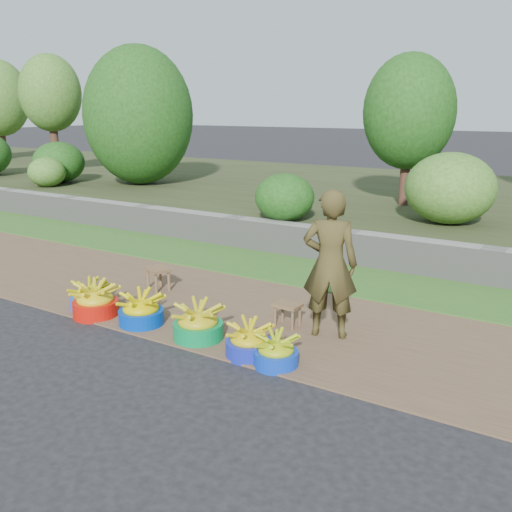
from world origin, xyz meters
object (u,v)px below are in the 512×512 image
Objects in this scene: basin_e at (249,342)px; vendor_woman at (330,264)px; basin_f at (276,352)px; stool_left at (158,272)px; stool_right at (288,308)px; basin_c at (141,311)px; basin_d at (198,324)px; basin_b at (95,302)px; basin_a at (90,297)px.

basin_e is 1.22m from vendor_woman.
basin_f is 2.85m from stool_left.
basin_e is 0.92m from stool_right.
vendor_woman reaches higher than stool_left.
basin_e is at bearing -26.93° from stool_left.
basin_f and stool_left have the same top height.
stool_right is at bearing 30.24° from basin_c.
basin_c is at bearing -179.16° from basin_d.
basin_b is 2.36m from stool_right.
basin_b reaches higher than basin_a.
basin_d reaches higher than basin_c.
basin_d is (1.51, 0.09, -0.00)m from basin_b.
basin_d reaches higher than basin_f.
basin_c is 1.89m from basin_f.
basin_d is 1.14× the size of basin_e.
basin_c is 0.95× the size of basin_d.
basin_f is at bearing 64.84° from vendor_woman.
basin_d is 1.26× the size of stool_left.
basin_b is 1.17m from stool_left.
basin_e is 0.35m from basin_f.
basin_a reaches higher than basin_f.
basin_d is 1.75× the size of stool_right.
basin_b is 2.57m from basin_f.
basin_e is at bearing -1.88° from basin_c.
basin_a is 1.06m from stool_left.
basin_d is at bearing 3.32° from basin_b.
basin_e is at bearing 0.65° from basin_b.
stool_left is at bearing 91.16° from basin_b.
basin_c is 0.32× the size of vendor_woman.
basin_d is at bearing 0.84° from basin_c.
stool_left is 0.27× the size of vendor_woman.
vendor_woman reaches higher than basin_b.
basin_c is at bearing 4.61° from vendor_woman.
stool_right is at bearing -5.93° from stool_left.
basin_b is (0.24, -0.13, 0.02)m from basin_a.
basin_a is at bearing 151.84° from basin_b.
vendor_woman reaches higher than basin_e.
vendor_woman is (2.00, 0.86, 0.66)m from basin_c.
basin_c is at bearing 6.34° from basin_b.
basin_d is 1.23× the size of basin_f.
vendor_woman is at bearing 63.24° from basin_e.
stool_right is at bearing 113.06° from basin_f.
stool_right is at bearing -19.02° from vendor_woman.
basin_b is 1.14× the size of basin_e.
basin_d is at bearing -1.40° from basin_a.
basin_e is 2.52m from stool_left.
basin_a is 0.89× the size of basin_b.
basin_a is at bearing -161.45° from stool_right.
basin_f is 1.02× the size of stool_left.
basin_b is 1.52m from basin_d.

